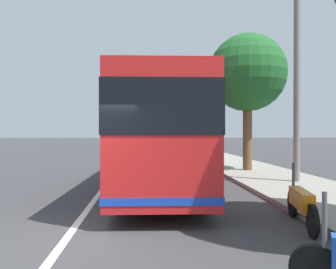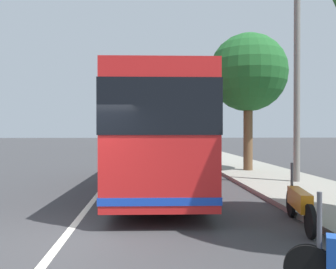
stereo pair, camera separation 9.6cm
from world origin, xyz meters
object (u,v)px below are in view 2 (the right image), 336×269
Objects in this scene: coach_bus at (159,131)px; car_ahead_same_lane at (151,141)px; roadside_tree_mid_block at (248,73)px; car_far_distant at (118,143)px; motorcycle_mid_row at (299,203)px; car_side_street at (128,140)px; car_oncoming at (126,141)px; utility_pole at (297,71)px.

car_ahead_same_lane is at bearing 1.89° from coach_bus.
car_far_distant is at bearing 20.58° from roadside_tree_mid_block.
coach_bus is 2.41× the size of car_ahead_same_lane.
car_side_street reaches higher than motorcycle_mid_row.
roadside_tree_mid_block is (-33.49, -7.93, 4.10)m from car_oncoming.
roadside_tree_mid_block is at bearing -168.30° from car_ahead_same_lane.
car_ahead_same_lane is (-4.29, -3.57, 0.03)m from car_oncoming.
utility_pole is (-33.01, -5.03, 3.51)m from car_ahead_same_lane.
utility_pole is at bearing -12.49° from motorcycle_mid_row.
car_side_street is at bearing 11.29° from utility_pole.
car_oncoming is 5.59m from car_ahead_same_lane.
utility_pole is at bearing 8.91° from car_side_street.
utility_pole is (-3.82, -0.68, -0.57)m from roadside_tree_mid_block.
roadside_tree_mid_block reaches higher than car_side_street.
motorcycle_mid_row is at bearing 9.92° from car_oncoming.
coach_bus is 25.72m from car_far_distant.
coach_bus is 2.44× the size of car_oncoming.
utility_pole reaches higher than roadside_tree_mid_block.
coach_bus reaches higher than car_far_distant.
coach_bus is at bearing -176.90° from car_ahead_same_lane.
utility_pole reaches higher than coach_bus.
motorcycle_mid_row is at bearing 169.57° from roadside_tree_mid_block.
car_ahead_same_lane is 0.52× the size of utility_pole.
car_ahead_same_lane is at bearing 16.78° from car_side_street.
car_side_street is (43.93, 3.60, -1.26)m from coach_bus.
car_oncoming is 34.65m from roadside_tree_mid_block.
car_side_street is 0.61× the size of roadside_tree_mid_block.
car_oncoming is at bearing 7.32° from coach_bus.
motorcycle_mid_row is 0.33× the size of roadside_tree_mid_block.
car_side_street is at bearing -177.49° from car_oncoming.
car_oncoming is (42.65, 6.24, 0.21)m from motorcycle_mid_row.
coach_bus is 44.09m from car_side_street.
car_far_distant is (25.44, 3.56, -1.27)m from coach_bus.
utility_pole is at bearing 15.51° from car_far_distant.
roadside_tree_mid_block is at bearing 0.97° from motorcycle_mid_row.
motorcycle_mid_row is (-4.98, -2.74, -1.51)m from coach_bus.
car_side_street is at bearing 6.70° from coach_bus.
car_side_street is 40.76m from roadside_tree_mid_block.
car_far_distant is (-12.22, 0.06, 0.03)m from car_oncoming.
roadside_tree_mid_block is at bearing -44.64° from coach_bus.
coach_bus is 1.26× the size of utility_pole.
car_side_street is 44.57m from utility_pole.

